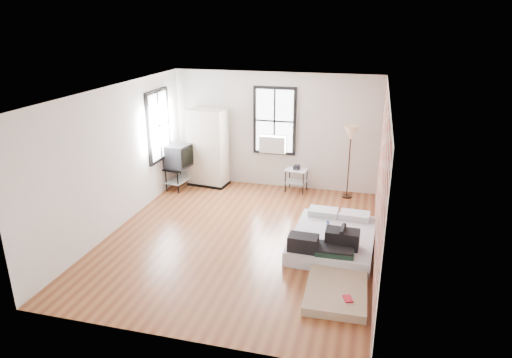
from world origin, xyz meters
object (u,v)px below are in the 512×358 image
(mattress_bare, at_px, (337,276))
(tv_stand, at_px, (178,157))
(wardrobe, at_px, (208,148))
(side_table, at_px, (296,174))
(mattress_main, at_px, (333,238))
(floor_lamp, at_px, (351,136))

(mattress_bare, relative_size, tv_stand, 1.57)
(mattress_bare, relative_size, wardrobe, 0.92)
(side_table, bearing_deg, wardrobe, -178.19)
(mattress_main, relative_size, wardrobe, 1.06)
(wardrobe, bearing_deg, mattress_bare, -40.05)
(floor_lamp, bearing_deg, side_table, 176.72)
(mattress_main, xyz_separation_m, mattress_bare, (0.18, -1.17, -0.06))
(mattress_main, height_order, wardrobe, wardrobe)
(mattress_bare, relative_size, side_table, 2.65)
(mattress_main, xyz_separation_m, wardrobe, (-3.35, 2.56, 0.77))
(mattress_bare, bearing_deg, wardrobe, 131.98)
(side_table, height_order, floor_lamp, floor_lamp)
(tv_stand, bearing_deg, mattress_bare, -30.82)
(wardrobe, height_order, side_table, wardrobe)
(floor_lamp, distance_m, tv_stand, 4.12)
(side_table, relative_size, floor_lamp, 0.38)
(mattress_bare, height_order, tv_stand, tv_stand)
(mattress_bare, height_order, floor_lamp, floor_lamp)
(mattress_main, height_order, mattress_bare, mattress_main)
(side_table, bearing_deg, floor_lamp, -3.28)
(wardrobe, height_order, tv_stand, wardrobe)
(mattress_main, bearing_deg, wardrobe, 144.83)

